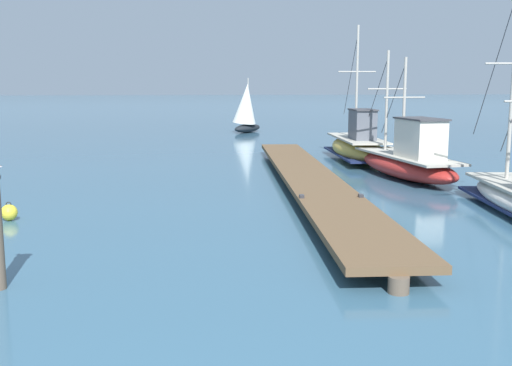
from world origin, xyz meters
The scene contains 5 objects.
floating_dock centered at (4.52, 16.24, 0.36)m, with size 3.20×21.23×0.53m.
fishing_boat_0 centered at (8.23, 23.13, 0.70)m, with size 2.30×6.42×6.08m.
fishing_boat_2 centered at (8.58, 17.75, 0.71)m, with size 2.49×7.28×4.76m.
mooring_buoy centered at (-4.14, 12.30, 0.21)m, with size 0.42×0.42×0.49m.
distant_sailboat centered at (5.00, 40.18, 1.70)m, with size 2.81×3.41×3.91m.
Camera 1 is at (0.25, -3.51, 3.45)m, focal length 42.48 mm.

